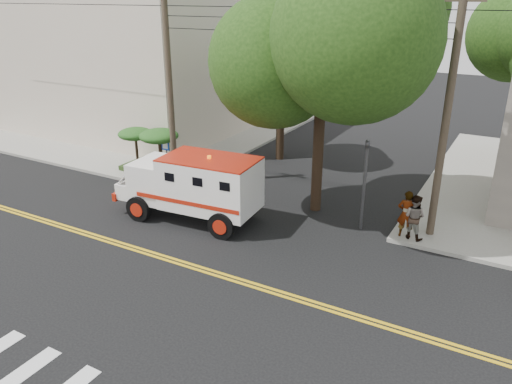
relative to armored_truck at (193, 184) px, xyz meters
The scene contains 13 objects.
ground 4.26m from the armored_truck, 52.86° to the right, with size 100.00×100.00×0.00m, color black.
sidewalk_nw 15.24m from the armored_truck, 137.05° to the left, with size 17.00×17.00×0.15m, color gray.
building_left 18.02m from the armored_truck, 137.91° to the left, with size 16.00×14.00×10.00m, color beige.
utility_pole_left 5.20m from the armored_truck, 138.47° to the left, with size 0.28×0.28×9.00m, color #382D23.
utility_pole_right 9.67m from the armored_truck, 19.26° to the left, with size 0.28×0.28×9.00m, color #382D23.
tree_main 7.75m from the armored_truck, 35.11° to the left, with size 6.08×5.70×9.85m.
tree_left 9.59m from the armored_truck, 91.89° to the left, with size 4.48×4.20×7.70m.
traffic_signal 6.69m from the armored_truck, 21.48° to the left, with size 0.15×0.18×3.60m.
accessibility_sign 4.86m from the armored_truck, 141.65° to the left, with size 0.45×0.10×2.02m.
palm_planter 6.12m from the armored_truck, 145.52° to the left, with size 3.52×2.63×2.36m.
armored_truck is the anchor object (origin of this frame).
pedestrian_a 8.25m from the armored_truck, 16.50° to the left, with size 0.66×0.43×1.81m, color gray.
pedestrian_b 8.53m from the armored_truck, 15.95° to the left, with size 0.83×0.64×1.70m, color gray.
Camera 1 is at (8.87, -11.76, 8.61)m, focal length 35.00 mm.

